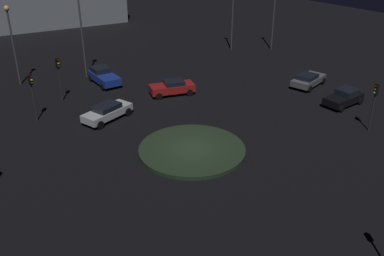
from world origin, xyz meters
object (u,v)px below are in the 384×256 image
(car_blue, at_px, (104,76))
(streetlamp_north, at_px, (80,16))
(car_black, at_px, (344,97))
(streetlamp_northeast_near, at_px, (275,2))
(car_red, at_px, (172,87))
(car_white, at_px, (107,112))
(traffic_light_northwest, at_px, (32,88))
(streetlamp_north_near, at_px, (11,33))
(traffic_light_southeast, at_px, (375,98))
(car_grey, at_px, (308,80))
(streetlamp_northeast, at_px, (233,3))
(traffic_light_north, at_px, (59,71))

(car_blue, height_order, streetlamp_north, streetlamp_north)
(car_black, height_order, streetlamp_northeast_near, streetlamp_northeast_near)
(car_red, xyz_separation_m, car_black, (10.53, -12.31, -0.01))
(car_white, xyz_separation_m, traffic_light_northwest, (-4.72, 3.77, 2.21))
(streetlamp_north, bearing_deg, car_white, -109.35)
(car_blue, relative_size, car_black, 1.12)
(car_red, distance_m, streetlamp_north_near, 16.77)
(car_black, relative_size, traffic_light_southeast, 0.99)
(streetlamp_north, bearing_deg, car_blue, -82.42)
(car_grey, distance_m, car_red, 14.00)
(car_red, relative_size, car_white, 0.96)
(streetlamp_northeast, distance_m, streetlamp_north_near, 26.25)
(car_grey, xyz_separation_m, traffic_light_southeast, (-4.52, -9.37, 2.16))
(car_black, bearing_deg, traffic_light_northwest, -30.45)
(streetlamp_north_near, distance_m, streetlamp_northeast_near, 30.95)
(traffic_light_north, bearing_deg, streetlamp_northeast_near, 75.72)
(traffic_light_north, relative_size, streetlamp_north_near, 0.52)
(car_blue, distance_m, car_grey, 21.07)
(car_grey, bearing_deg, traffic_light_north, 139.52)
(car_grey, bearing_deg, streetlamp_north_near, 129.59)
(streetlamp_northeast_near, bearing_deg, car_red, -168.39)
(car_grey, distance_m, car_white, 20.78)
(car_blue, xyz_separation_m, streetlamp_northeast_near, (22.97, -3.03, 5.27))
(streetlamp_north, bearing_deg, car_grey, -47.35)
(car_blue, bearing_deg, streetlamp_northeast_near, 88.67)
(car_grey, height_order, car_white, car_white)
(car_blue, height_order, streetlamp_northeast, streetlamp_northeast)
(car_grey, xyz_separation_m, streetlamp_north, (-15.94, 17.30, 5.79))
(traffic_light_northwest, distance_m, streetlamp_north_near, 10.03)
(traffic_light_northwest, bearing_deg, streetlamp_northeast_near, 64.41)
(traffic_light_north, height_order, streetlamp_north, streetlamp_north)
(car_white, relative_size, traffic_light_northwest, 1.16)
(traffic_light_northwest, bearing_deg, streetlamp_north, 102.46)
(car_black, relative_size, streetlamp_northeast, 0.44)
(traffic_light_northwest, height_order, streetlamp_northeast, streetlamp_northeast)
(car_red, bearing_deg, traffic_light_northwest, -170.99)
(traffic_light_southeast, bearing_deg, car_grey, -89.00)
(streetlamp_northeast, bearing_deg, car_red, -154.69)
(car_blue, distance_m, streetlamp_northeast_near, 23.76)
(car_red, bearing_deg, streetlamp_north_near, 151.89)
(traffic_light_southeast, bearing_deg, streetlamp_northeast, -81.60)
(car_grey, height_order, car_black, car_black)
(car_black, height_order, streetlamp_north_near, streetlamp_north_near)
(streetlamp_north, bearing_deg, car_red, -68.60)
(traffic_light_northwest, relative_size, traffic_light_north, 1.00)
(car_grey, height_order, streetlamp_northeast_near, streetlamp_northeast_near)
(streetlamp_north, bearing_deg, traffic_light_southeast, -66.82)
(car_blue, height_order, car_red, car_blue)
(traffic_light_north, distance_m, streetlamp_northeast, 24.56)
(car_red, bearing_deg, traffic_light_north, 170.35)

